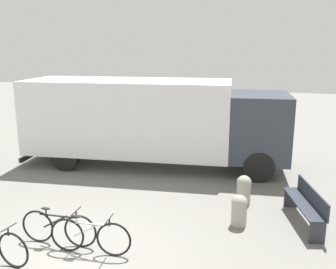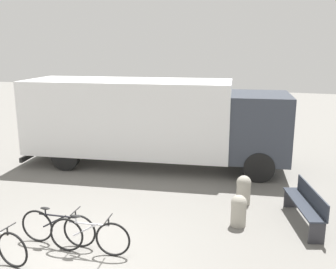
{
  "view_description": "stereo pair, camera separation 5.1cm",
  "coord_description": "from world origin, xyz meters",
  "px_view_note": "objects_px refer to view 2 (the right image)",
  "views": [
    {
      "loc": [
        3.98,
        -5.55,
        4.12
      ],
      "look_at": [
        0.62,
        4.5,
        1.6
      ],
      "focal_mm": 40.0,
      "sensor_mm": 36.0,
      "label": 1
    },
    {
      "loc": [
        4.03,
        -5.53,
        4.12
      ],
      "look_at": [
        0.62,
        4.5,
        1.6
      ],
      "focal_mm": 40.0,
      "sensor_mm": 36.0,
      "label": 2
    }
  ],
  "objects_px": {
    "delivery_truck": "(151,118)",
    "bicycle_middle": "(58,228)",
    "bollard_near_bench": "(239,209)",
    "bollard_far_bench": "(244,189)",
    "bicycle_far": "(89,236)",
    "park_bench": "(306,203)"
  },
  "relations": [
    {
      "from": "delivery_truck",
      "to": "bicycle_middle",
      "type": "bearing_deg",
      "value": -97.23
    },
    {
      "from": "bollard_near_bench",
      "to": "bollard_far_bench",
      "type": "xyz_separation_m",
      "value": [
        -0.06,
        1.29,
        0.02
      ]
    },
    {
      "from": "bicycle_far",
      "to": "bollard_far_bench",
      "type": "bearing_deg",
      "value": 45.47
    },
    {
      "from": "park_bench",
      "to": "bollard_near_bench",
      "type": "bearing_deg",
      "value": 94.46
    },
    {
      "from": "bicycle_middle",
      "to": "bicycle_far",
      "type": "bearing_deg",
      "value": -13.18
    },
    {
      "from": "bicycle_far",
      "to": "delivery_truck",
      "type": "bearing_deg",
      "value": 91.23
    },
    {
      "from": "park_bench",
      "to": "bicycle_far",
      "type": "height_order",
      "value": "park_bench"
    },
    {
      "from": "delivery_truck",
      "to": "bollard_near_bench",
      "type": "distance_m",
      "value": 5.31
    },
    {
      "from": "park_bench",
      "to": "bollard_far_bench",
      "type": "relative_size",
      "value": 2.56
    },
    {
      "from": "delivery_truck",
      "to": "bicycle_middle",
      "type": "distance_m",
      "value": 5.92
    },
    {
      "from": "delivery_truck",
      "to": "bicycle_far",
      "type": "distance_m",
      "value": 6.09
    },
    {
      "from": "park_bench",
      "to": "bicycle_middle",
      "type": "bearing_deg",
      "value": 101.09
    },
    {
      "from": "bicycle_far",
      "to": "bollard_far_bench",
      "type": "xyz_separation_m",
      "value": [
        2.61,
        3.5,
        0.03
      ]
    },
    {
      "from": "bicycle_middle",
      "to": "bicycle_far",
      "type": "relative_size",
      "value": 1.0
    },
    {
      "from": "delivery_truck",
      "to": "park_bench",
      "type": "bearing_deg",
      "value": -39.63
    },
    {
      "from": "bollard_near_bench",
      "to": "bicycle_far",
      "type": "bearing_deg",
      "value": -140.48
    },
    {
      "from": "bicycle_middle",
      "to": "bollard_near_bench",
      "type": "bearing_deg",
      "value": 25.42
    },
    {
      "from": "bicycle_middle",
      "to": "bicycle_far",
      "type": "distance_m",
      "value": 0.82
    },
    {
      "from": "bollard_near_bench",
      "to": "bollard_far_bench",
      "type": "relative_size",
      "value": 0.96
    },
    {
      "from": "park_bench",
      "to": "bicycle_middle",
      "type": "distance_m",
      "value": 5.66
    },
    {
      "from": "bicycle_middle",
      "to": "bollard_near_bench",
      "type": "relative_size",
      "value": 2.28
    },
    {
      "from": "bollard_far_bench",
      "to": "park_bench",
      "type": "bearing_deg",
      "value": -24.27
    }
  ]
}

